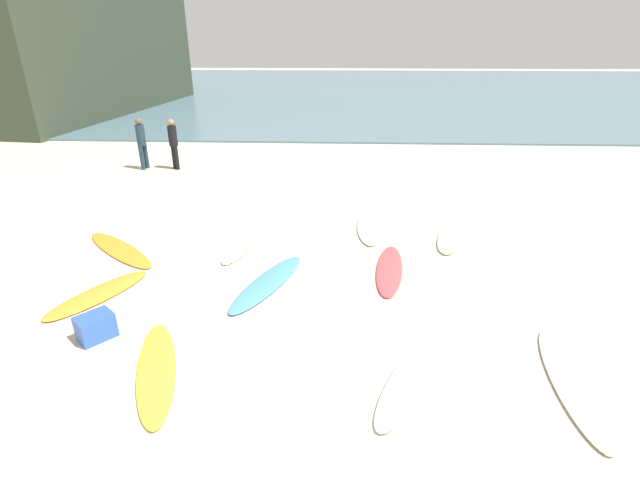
# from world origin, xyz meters

# --- Properties ---
(ground_plane) EXTENTS (120.00, 120.00, 0.00)m
(ground_plane) POSITION_xyz_m (0.00, 0.00, 0.00)
(ground_plane) COLOR beige
(ocean_water) EXTENTS (120.00, 40.00, 0.08)m
(ocean_water) POSITION_xyz_m (0.00, 35.64, 0.04)
(ocean_water) COLOR slate
(ocean_water) RESTS_ON ground_plane
(surfboard_0) EXTENTS (1.46, 2.01, 0.06)m
(surfboard_0) POSITION_xyz_m (-2.48, 3.33, 0.03)
(surfboard_0) COLOR orange
(surfboard_0) RESTS_ON ground_plane
(surfboard_1) EXTENTS (1.01, 2.60, 0.07)m
(surfboard_1) POSITION_xyz_m (-0.32, 5.78, 0.03)
(surfboard_1) COLOR silver
(surfboard_1) RESTS_ON ground_plane
(surfboard_2) EXTENTS (0.76, 2.19, 0.07)m
(surfboard_2) POSITION_xyz_m (2.66, 4.47, 0.04)
(surfboard_2) COLOR #E3494D
(surfboard_2) RESTS_ON ground_plane
(surfboard_3) EXTENTS (1.39, 2.38, 0.08)m
(surfboard_3) POSITION_xyz_m (0.41, 3.85, 0.04)
(surfboard_3) COLOR #4C90D7
(surfboard_3) RESTS_ON ground_plane
(surfboard_4) EXTENTS (1.60, 2.38, 0.09)m
(surfboard_4) POSITION_xyz_m (2.73, 1.51, 0.04)
(surfboard_4) COLOR white
(surfboard_4) RESTS_ON ground_plane
(surfboard_5) EXTENTS (0.62, 2.10, 0.07)m
(surfboard_5) POSITION_xyz_m (2.39, 6.57, 0.04)
(surfboard_5) COLOR white
(surfboard_5) RESTS_ON ground_plane
(surfboard_6) EXTENTS (1.23, 2.21, 0.08)m
(surfboard_6) POSITION_xyz_m (4.20, 6.19, 0.04)
(surfboard_6) COLOR #E6E8C5
(surfboard_6) RESTS_ON ground_plane
(surfboard_7) EXTENTS (1.19, 2.25, 0.09)m
(surfboard_7) POSITION_xyz_m (-0.74, 1.40, 0.04)
(surfboard_7) COLOR yellow
(surfboard_7) RESTS_ON ground_plane
(surfboard_8) EXTENTS (2.22, 2.03, 0.06)m
(surfboard_8) POSITION_xyz_m (-2.90, 5.14, 0.03)
(surfboard_8) COLOR orange
(surfboard_8) RESTS_ON ground_plane
(surfboard_9) EXTENTS (0.79, 2.42, 0.07)m
(surfboard_9) POSITION_xyz_m (4.75, 1.42, 0.04)
(surfboard_9) COLOR silver
(surfboard_9) RESTS_ON ground_plane
(beachgoer_near) EXTENTS (0.36, 0.36, 1.67)m
(beachgoer_near) POSITION_xyz_m (-4.85, 11.52, 0.92)
(beachgoer_near) COLOR #1E3342
(beachgoer_near) RESTS_ON ground_plane
(beachgoer_mid) EXTENTS (0.39, 0.39, 1.64)m
(beachgoer_mid) POSITION_xyz_m (-3.81, 11.56, 0.91)
(beachgoer_mid) COLOR black
(beachgoer_mid) RESTS_ON ground_plane
(beach_cooler) EXTENTS (0.60, 0.61, 0.39)m
(beach_cooler) POSITION_xyz_m (-1.90, 2.14, 0.19)
(beach_cooler) COLOR #2D56B2
(beach_cooler) RESTS_ON ground_plane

